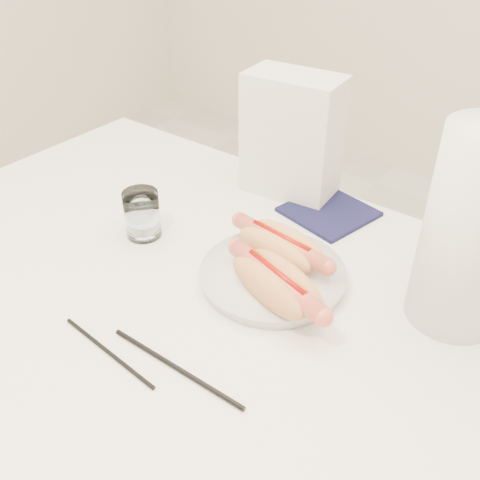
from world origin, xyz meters
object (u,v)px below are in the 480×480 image
Objects in this scene: napkin_box at (292,136)px; water_glass at (142,214)px; paper_towel_roll at (473,232)px; plate at (273,277)px; hotdog_right at (276,284)px; table at (197,313)px; hotdog_left at (281,246)px.

water_glass is at bearing -118.07° from napkin_box.
paper_towel_roll is (0.39, -0.16, 0.03)m from napkin_box.
napkin_box is 0.42m from paper_towel_roll.
water_glass is (-0.26, -0.03, 0.03)m from plate.
plate is at bearing 145.30° from hotdog_right.
water_glass reaches higher than table.
hotdog_right is (0.05, -0.08, 0.00)m from hotdog_left.
water_glass is at bearing 162.62° from table.
water_glass is 0.53m from paper_towel_roll.
paper_towel_roll is at bearing 14.08° from water_glass.
paper_towel_roll is at bearing -28.62° from napkin_box.
hotdog_right is 0.67× the size of paper_towel_roll.
water_glass is 0.36× the size of napkin_box.
hotdog_left is 0.95× the size of hotdog_right.
plate is 1.19× the size of hotdog_left.
paper_towel_roll is at bearing 19.56° from hotdog_left.
hotdog_right is (0.13, 0.04, 0.10)m from table.
napkin_box is at bearing 157.34° from paper_towel_roll.
paper_towel_roll is (0.26, 0.06, 0.10)m from hotdog_left.
paper_towel_roll is (0.51, 0.13, 0.10)m from water_glass.
hotdog_left is 0.10m from hotdog_right.
napkin_box is at bearing 97.91° from table.
table is 5.37× the size of plate.
napkin_box reaches higher than table.
plate is 2.59× the size of water_glass.
plate is at bearing -159.03° from paper_towel_roll.
table is at bearing -152.37° from paper_towel_roll.
hotdog_left is (-0.01, 0.04, 0.03)m from plate.
hotdog_left is at bearing -65.97° from napkin_box.
table is 0.20m from water_glass.
hotdog_left is 0.27m from napkin_box.
napkin_box reaches higher than hotdog_right.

